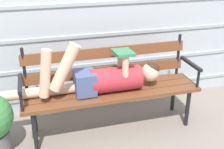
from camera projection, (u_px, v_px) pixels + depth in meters
The scene contains 4 objects.
ground_plane at pixel (115, 135), 3.02m from camera, with size 12.00×12.00×0.00m, color gray.
house_siding at pixel (97, 3), 3.15m from camera, with size 4.97×0.08×2.48m.
park_bench at pixel (110, 83), 2.99m from camera, with size 1.82×0.45×0.93m.
reclining_person at pixel (100, 78), 2.85m from camera, with size 1.75×0.25×0.57m.
Camera 1 is at (-0.72, -2.39, 1.81)m, focal length 46.19 mm.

